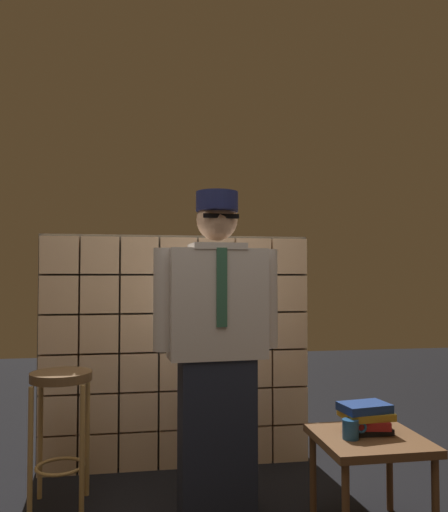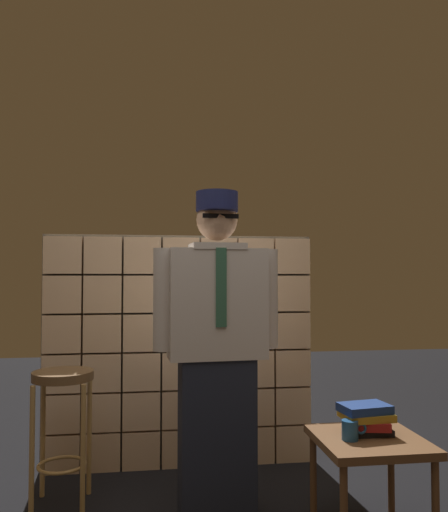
% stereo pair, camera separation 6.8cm
% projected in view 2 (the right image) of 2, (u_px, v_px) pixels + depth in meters
% --- Properties ---
extents(glass_block_wall, '(1.85, 0.10, 1.59)m').
position_uv_depth(glass_block_wall, '(180.00, 351.00, 3.43)').
color(glass_block_wall, '#E0B78C').
rests_on(glass_block_wall, ground).
extents(standing_person, '(0.70, 0.31, 1.75)m').
position_uv_depth(standing_person, '(217.00, 345.00, 2.74)').
color(standing_person, '#1E2333').
rests_on(standing_person, ground).
extents(bar_stool, '(0.34, 0.34, 0.75)m').
position_uv_depth(bar_stool, '(63.00, 405.00, 2.84)').
color(bar_stool, brown).
rests_on(bar_stool, ground).
extents(side_table, '(0.52, 0.52, 0.48)m').
position_uv_depth(side_table, '(369.00, 450.00, 2.51)').
color(side_table, brown).
rests_on(side_table, ground).
extents(book_stack, '(0.27, 0.21, 0.15)m').
position_uv_depth(book_stack, '(367.00, 418.00, 2.56)').
color(book_stack, black).
rests_on(book_stack, side_table).
extents(coffee_mug, '(0.13, 0.08, 0.09)m').
position_uv_depth(coffee_mug, '(351.00, 430.00, 2.46)').
color(coffee_mug, navy).
rests_on(coffee_mug, side_table).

